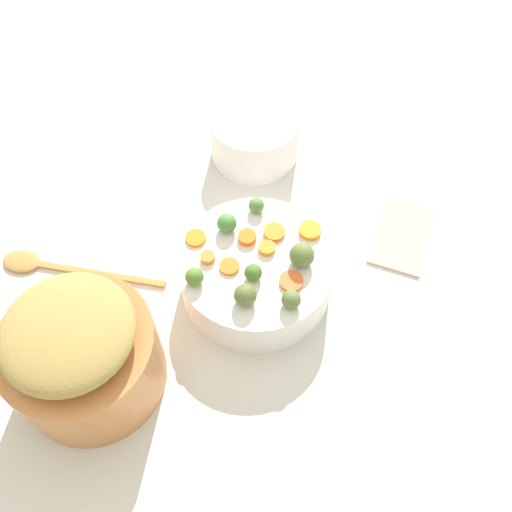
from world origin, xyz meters
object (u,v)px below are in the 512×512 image
serving_bowl_carrots (256,273)px  metal_pot (86,360)px  wooden_spoon (48,266)px  casserole_dish (255,136)px

serving_bowl_carrots → metal_pot: (-0.12, 0.29, 0.03)m
metal_pot → wooden_spoon: (0.24, 0.08, -0.07)m
wooden_spoon → casserole_dish: bearing=-63.9°
serving_bowl_carrots → casserole_dish: size_ratio=1.45×
wooden_spoon → metal_pot: bearing=-160.9°
metal_pot → casserole_dish: bearing=-38.3°
serving_bowl_carrots → metal_pot: metal_pot is taller
metal_pot → casserole_dish: size_ratio=1.26×
casserole_dish → metal_pot: bearing=141.7°
casserole_dish → serving_bowl_carrots: bearing=169.6°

